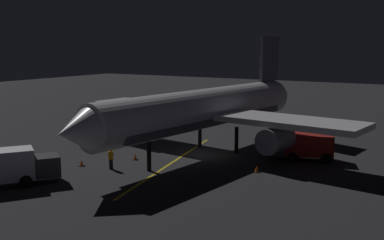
# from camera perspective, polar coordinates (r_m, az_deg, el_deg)

# --- Properties ---
(ground_plane) EXTENTS (180.00, 180.00, 0.20)m
(ground_plane) POSITION_cam_1_polar(r_m,az_deg,el_deg) (42.23, 1.40, -4.45)
(ground_plane) COLOR #2A2A2C
(apron_guide_stripe) EXTENTS (4.39, 20.10, 0.01)m
(apron_guide_stripe) POSITION_cam_1_polar(r_m,az_deg,el_deg) (39.30, -2.53, -5.34)
(apron_guide_stripe) COLOR gold
(apron_guide_stripe) RESTS_ON ground_plane
(airliner) EXTENTS (28.67, 32.49, 10.91)m
(airliner) POSITION_cam_1_polar(r_m,az_deg,el_deg) (41.88, 1.88, 1.23)
(airliner) COLOR white
(airliner) RESTS_ON ground_plane
(baggage_truck) EXTENTS (5.22, 6.29, 2.64)m
(baggage_truck) POSITION_cam_1_polar(r_m,az_deg,el_deg) (35.18, -21.87, -5.52)
(baggage_truck) COLOR silver
(baggage_truck) RESTS_ON ground_plane
(catering_truck) EXTENTS (6.16, 3.97, 2.32)m
(catering_truck) POSITION_cam_1_polar(r_m,az_deg,el_deg) (41.10, 13.53, -3.22)
(catering_truck) COLOR maroon
(catering_truck) RESTS_ON ground_plane
(ground_crew_worker) EXTENTS (0.40, 0.40, 1.74)m
(ground_crew_worker) POSITION_cam_1_polar(r_m,az_deg,el_deg) (37.61, -10.10, -4.76)
(ground_crew_worker) COLOR black
(ground_crew_worker) RESTS_ON ground_plane
(traffic_cone_near_left) EXTENTS (0.50, 0.50, 0.55)m
(traffic_cone_near_left) POSITION_cam_1_polar(r_m,az_deg,el_deg) (39.22, -13.64, -5.26)
(traffic_cone_near_left) COLOR #EA590F
(traffic_cone_near_left) RESTS_ON ground_plane
(traffic_cone_near_right) EXTENTS (0.50, 0.50, 0.55)m
(traffic_cone_near_right) POSITION_cam_1_polar(r_m,az_deg,el_deg) (42.63, -10.13, -3.98)
(traffic_cone_near_right) COLOR #EA590F
(traffic_cone_near_right) RESTS_ON ground_plane
(traffic_cone_under_wing) EXTENTS (0.50, 0.50, 0.55)m
(traffic_cone_under_wing) POSITION_cam_1_polar(r_m,az_deg,el_deg) (40.48, -7.11, -4.61)
(traffic_cone_under_wing) COLOR #EA590F
(traffic_cone_under_wing) RESTS_ON ground_plane
(traffic_cone_far) EXTENTS (0.50, 0.50, 0.55)m
(traffic_cone_far) POSITION_cam_1_polar(r_m,az_deg,el_deg) (36.71, 8.12, -6.09)
(traffic_cone_far) COLOR #EA590F
(traffic_cone_far) RESTS_ON ground_plane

